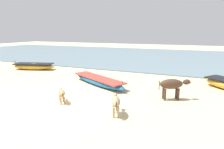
{
  "coord_description": "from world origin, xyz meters",
  "views": [
    {
      "loc": [
        5.19,
        -6.45,
        3.01
      ],
      "look_at": [
        0.96,
        3.52,
        0.6
      ],
      "focal_mm": 31.15,
      "sensor_mm": 36.0,
      "label": 1
    }
  ],
  "objects": [
    {
      "name": "fishing_boat_0",
      "position": [
        -6.64,
        5.27,
        0.27
      ],
      "size": [
        3.58,
        1.96,
        0.7
      ],
      "rotation": [
        0.0,
        0.0,
        3.43
      ],
      "color": "gold",
      "rests_on": "ground"
    },
    {
      "name": "sea_water",
      "position": [
        0.0,
        17.17,
        0.04
      ],
      "size": [
        60.0,
        20.0,
        0.08
      ],
      "primitive_type": "cube",
      "color": "slate",
      "rests_on": "ground"
    },
    {
      "name": "ground",
      "position": [
        0.0,
        0.0,
        0.0
      ],
      "size": [
        80.0,
        80.0,
        0.0
      ],
      "primitive_type": "plane",
      "color": "beige"
    },
    {
      "name": "calf_near_dun",
      "position": [
        2.71,
        -0.24,
        0.51
      ],
      "size": [
        0.63,
        1.04,
        0.7
      ],
      "rotation": [
        0.0,
        0.0,
        1.99
      ],
      "color": "tan",
      "rests_on": "ground"
    },
    {
      "name": "cow_adult_dark",
      "position": [
        4.42,
        2.29,
        0.68
      ],
      "size": [
        1.38,
        0.92,
        0.95
      ],
      "rotation": [
        0.0,
        0.0,
        0.48
      ],
      "color": "#4C3323",
      "rests_on": "ground"
    },
    {
      "name": "fishing_boat_1",
      "position": [
        0.23,
        3.22,
        0.24
      ],
      "size": [
        4.35,
        2.84,
        0.63
      ],
      "rotation": [
        0.0,
        0.0,
        5.8
      ],
      "color": "#1E669E",
      "rests_on": "ground"
    },
    {
      "name": "calf_far_tan",
      "position": [
        0.11,
        0.01,
        0.42
      ],
      "size": [
        0.73,
        0.75,
        0.58
      ],
      "rotation": [
        0.0,
        0.0,
        2.33
      ],
      "color": "tan",
      "rests_on": "ground"
    }
  ]
}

